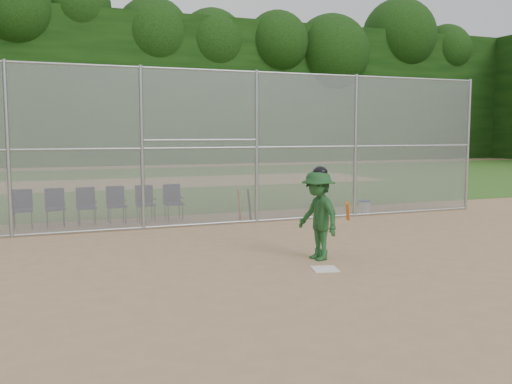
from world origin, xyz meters
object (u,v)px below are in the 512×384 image
object	(u,v)px
home_plate	(325,269)
water_cooler	(365,207)
batter_at_plate	(318,215)
chair_0	(23,209)

from	to	relation	value
home_plate	water_cooler	size ratio (longest dim) A/B	1.03
batter_at_plate	water_cooler	world-z (taller)	batter_at_plate
home_plate	batter_at_plate	distance (m)	1.16
home_plate	water_cooler	world-z (taller)	water_cooler
home_plate	water_cooler	distance (m)	7.00
batter_at_plate	chair_0	size ratio (longest dim) A/B	1.84
water_cooler	batter_at_plate	bearing A→B (deg)	-130.30
water_cooler	chair_0	distance (m)	9.33
water_cooler	chair_0	xyz separation A→B (m)	(-9.26, 1.07, 0.27)
home_plate	chair_0	distance (m)	8.27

